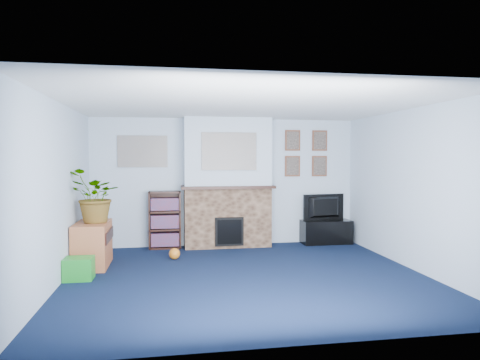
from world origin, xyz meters
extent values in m
cube|color=black|center=(0.00, 0.00, 0.00)|extent=(5.00, 4.50, 0.01)
cube|color=white|center=(0.00, 0.00, 2.40)|extent=(5.00, 4.50, 0.01)
cube|color=silver|center=(0.00, 2.25, 1.20)|extent=(5.00, 0.04, 2.40)
cube|color=silver|center=(0.00, -2.25, 1.20)|extent=(5.00, 0.04, 2.40)
cube|color=silver|center=(-2.50, 0.00, 1.20)|extent=(0.04, 4.50, 2.40)
cube|color=silver|center=(2.50, 0.00, 1.20)|extent=(0.04, 4.50, 2.40)
cube|color=brown|center=(0.00, 2.05, 0.55)|extent=(1.60, 0.40, 1.10)
cube|color=brown|center=(0.00, 2.05, 1.75)|extent=(1.60, 0.40, 1.30)
cube|color=brown|center=(0.00, 2.02, 1.12)|extent=(1.72, 0.50, 0.05)
cube|color=brown|center=(0.00, 1.84, 0.32)|extent=(0.52, 0.08, 0.52)
cube|color=brown|center=(0.00, 1.80, 0.32)|extent=(0.44, 0.02, 0.44)
cube|color=gray|center=(0.00, 1.84, 1.78)|extent=(1.00, 0.03, 0.68)
cube|color=gray|center=(-1.55, 2.23, 1.78)|extent=(0.90, 0.03, 0.58)
cube|color=brown|center=(1.30, 2.23, 2.00)|extent=(0.30, 0.03, 0.40)
cube|color=brown|center=(1.85, 2.23, 2.00)|extent=(0.30, 0.03, 0.40)
cube|color=brown|center=(1.30, 2.23, 1.50)|extent=(0.30, 0.03, 0.40)
cube|color=brown|center=(1.85, 2.23, 1.50)|extent=(0.30, 0.03, 0.40)
cube|color=black|center=(1.93, 2.03, 0.23)|extent=(0.95, 0.40, 0.45)
imported|color=black|center=(1.93, 2.05, 0.70)|extent=(0.88, 0.26, 0.50)
cube|color=black|center=(-1.16, 2.23, 0.53)|extent=(0.58, 0.02, 1.05)
cube|color=black|center=(-1.43, 2.10, 0.53)|extent=(0.03, 0.28, 1.05)
cube|color=black|center=(-0.88, 2.10, 0.53)|extent=(0.03, 0.28, 1.05)
cube|color=black|center=(-1.16, 2.10, 0.01)|extent=(0.56, 0.28, 0.03)
cube|color=black|center=(-1.16, 2.10, 0.35)|extent=(0.56, 0.28, 0.03)
cube|color=black|center=(-1.16, 2.10, 0.68)|extent=(0.56, 0.28, 0.03)
cube|color=black|center=(-1.16, 2.10, 1.04)|extent=(0.56, 0.28, 0.03)
cube|color=black|center=(-1.16, 2.09, 0.17)|extent=(0.50, 0.22, 0.24)
cube|color=black|center=(-1.16, 2.09, 0.50)|extent=(0.50, 0.22, 0.24)
cube|color=black|center=(-1.16, 2.09, 0.82)|extent=(0.50, 0.22, 0.22)
cube|color=#AA5B36|center=(-2.24, 0.95, 0.35)|extent=(0.48, 0.87, 0.68)
imported|color=#26661E|center=(-2.19, 0.90, 1.09)|extent=(0.90, 0.94, 0.82)
cube|color=gold|center=(0.01, 2.00, 1.22)|extent=(0.10, 0.06, 0.14)
cylinder|color=#B2BFC6|center=(0.24, 2.00, 1.23)|extent=(0.04, 0.04, 0.14)
sphere|color=gray|center=(-0.62, 2.00, 1.22)|extent=(0.13, 0.13, 0.13)
cylinder|color=orange|center=(0.77, 2.00, 1.21)|extent=(0.06, 0.06, 0.12)
cube|color=#198C26|center=(-2.30, 0.23, 0.14)|extent=(0.38, 0.31, 0.30)
sphere|color=orange|center=(-1.00, 1.20, 0.09)|extent=(0.18, 0.18, 0.18)
cube|color=orange|center=(-2.23, 1.00, 0.11)|extent=(0.22, 0.22, 0.21)
cylinder|color=blue|center=(-2.30, 0.41, 0.07)|extent=(0.29, 0.13, 0.16)
camera|label=1|loc=(-1.07, -5.81, 1.67)|focal=32.00mm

